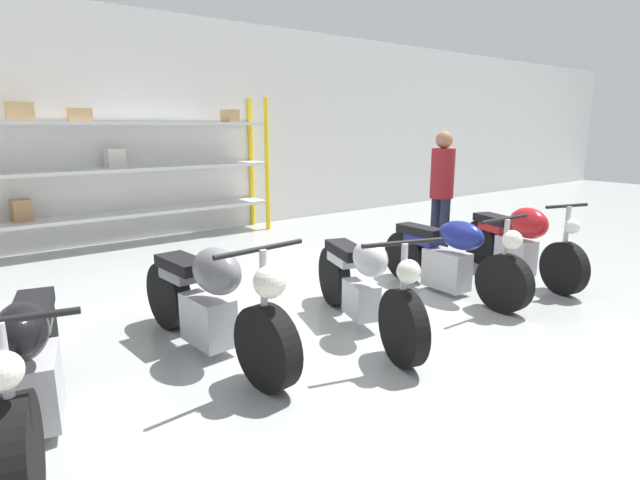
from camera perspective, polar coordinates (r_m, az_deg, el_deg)
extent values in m
plane|color=#9EA3A0|center=(4.92, 2.88, -8.81)|extent=(30.00, 30.00, 0.00)
cube|color=white|center=(8.77, -18.17, 12.12)|extent=(30.00, 0.08, 3.60)
cylinder|color=yellow|center=(8.95, -6.08, 8.53)|extent=(0.08, 0.08, 2.31)
cylinder|color=yellow|center=(9.42, -7.85, 8.69)|extent=(0.08, 0.08, 2.31)
cube|color=silver|center=(8.32, -20.87, 2.86)|extent=(4.69, 0.55, 0.05)
cube|color=silver|center=(8.24, -21.25, 7.55)|extent=(4.69, 0.55, 0.05)
cube|color=silver|center=(8.22, -21.64, 12.31)|extent=(4.69, 0.55, 0.05)
cube|color=silver|center=(8.31, -22.39, 8.65)|extent=(0.28, 0.24, 0.28)
cube|color=tan|center=(7.96, -31.11, 12.47)|extent=(0.35, 0.31, 0.24)
cube|color=tan|center=(8.04, -25.80, 12.78)|extent=(0.32, 0.19, 0.18)
cube|color=#A87F51|center=(8.13, -30.97, 2.92)|extent=(0.25, 0.28, 0.31)
cube|color=tan|center=(8.81, -10.27, 13.80)|extent=(0.22, 0.33, 0.21)
cylinder|color=black|center=(2.90, -31.27, -20.51)|extent=(0.29, 0.63, 0.61)
cylinder|color=black|center=(4.17, -29.09, -10.06)|extent=(0.29, 0.63, 0.61)
cube|color=#ADADB2|center=(3.58, -29.83, -14.43)|extent=(0.39, 0.55, 0.41)
ellipsoid|color=black|center=(3.25, -30.93, -8.94)|extent=(0.37, 0.49, 0.32)
cube|color=black|center=(3.77, -30.00, -6.77)|extent=(0.35, 0.63, 0.10)
cube|color=black|center=(3.85, -29.79, -7.81)|extent=(0.28, 0.45, 0.12)
cylinder|color=#ADADB2|center=(2.76, -32.03, -14.46)|extent=(0.06, 0.06, 0.66)
sphere|color=silver|center=(2.64, -32.57, -12.52)|extent=(0.18, 0.18, 0.18)
cylinder|color=black|center=(3.57, -6.08, -12.12)|extent=(0.20, 0.63, 0.61)
cylinder|color=black|center=(4.79, -16.91, -6.04)|extent=(0.20, 0.63, 0.61)
cube|color=#ADADB2|center=(4.21, -12.66, -8.86)|extent=(0.31, 0.50, 0.40)
ellipsoid|color=slate|center=(3.93, -11.73, -3.51)|extent=(0.35, 0.54, 0.36)
cube|color=black|center=(4.42, -15.45, -2.62)|extent=(0.30, 0.58, 0.10)
cube|color=slate|center=(4.48, -15.67, -3.60)|extent=(0.25, 0.41, 0.12)
cylinder|color=#ADADB2|center=(3.46, -6.41, -6.74)|extent=(0.05, 0.05, 0.70)
sphere|color=silver|center=(3.36, -5.77, -4.79)|extent=(0.23, 0.23, 0.23)
cylinder|color=black|center=(3.38, -6.86, -1.02)|extent=(0.71, 0.10, 0.04)
cylinder|color=black|center=(3.94, 9.46, -9.83)|extent=(0.30, 0.62, 0.61)
cylinder|color=black|center=(5.17, 1.60, -4.12)|extent=(0.30, 0.62, 0.61)
cube|color=#ADADB2|center=(4.59, 4.71, -6.77)|extent=(0.33, 0.43, 0.32)
ellipsoid|color=#B7B7BF|center=(4.32, 5.74, -2.10)|extent=(0.39, 0.49, 0.32)
cube|color=black|center=(4.80, 3.01, -1.13)|extent=(0.39, 0.63, 0.10)
cube|color=#B7B7BF|center=(4.88, 2.71, -1.99)|extent=(0.31, 0.45, 0.12)
cylinder|color=#ADADB2|center=(3.84, 9.50, -5.20)|extent=(0.06, 0.06, 0.66)
sphere|color=silver|center=(3.75, 10.09, -3.56)|extent=(0.18, 0.18, 0.18)
cylinder|color=black|center=(3.78, 9.46, -0.32)|extent=(0.65, 0.24, 0.04)
cylinder|color=black|center=(5.29, 20.28, -4.65)|extent=(0.17, 0.59, 0.59)
cylinder|color=black|center=(6.11, 9.79, -1.73)|extent=(0.17, 0.59, 0.59)
cube|color=#ADADB2|center=(5.71, 14.25, -3.28)|extent=(0.28, 0.52, 0.42)
ellipsoid|color=navy|center=(5.51, 15.83, 0.51)|extent=(0.28, 0.57, 0.31)
cube|color=black|center=(5.90, 11.36, 1.07)|extent=(0.24, 0.58, 0.10)
cube|color=navy|center=(5.90, 11.51, 0.17)|extent=(0.20, 0.41, 0.12)
cylinder|color=#ADADB2|center=(5.22, 20.37, -1.24)|extent=(0.05, 0.05, 0.64)
sphere|color=silver|center=(5.15, 21.12, 0.00)|extent=(0.19, 0.19, 0.19)
cylinder|color=black|center=(5.17, 20.37, 2.27)|extent=(0.70, 0.06, 0.04)
cylinder|color=black|center=(6.10, 26.10, -2.92)|extent=(0.29, 0.60, 0.59)
cylinder|color=black|center=(7.09, 17.95, -0.19)|extent=(0.29, 0.60, 0.59)
cube|color=#ADADB2|center=(6.62, 21.40, -1.60)|extent=(0.36, 0.56, 0.43)
ellipsoid|color=#B2191E|center=(6.41, 22.73, 1.80)|extent=(0.45, 0.62, 0.36)
cube|color=black|center=(6.84, 19.36, 2.24)|extent=(0.41, 0.62, 0.10)
cube|color=#B2191E|center=(6.85, 19.36, 1.49)|extent=(0.33, 0.45, 0.12)
cylinder|color=#ADADB2|center=(6.04, 26.28, 0.26)|extent=(0.06, 0.06, 0.68)
sphere|color=silver|center=(5.97, 26.89, 1.37)|extent=(0.16, 0.16, 0.16)
cylinder|color=black|center=(6.00, 26.39, 3.51)|extent=(0.55, 0.20, 0.04)
cylinder|color=#1E2338|center=(7.24, 13.00, 1.45)|extent=(0.13, 0.13, 0.85)
cylinder|color=#1E2338|center=(7.12, 14.01, 1.20)|extent=(0.13, 0.13, 0.85)
cylinder|color=maroon|center=(7.07, 13.82, 7.40)|extent=(0.35, 0.35, 0.67)
sphere|color=#9E7051|center=(7.05, 14.02, 11.06)|extent=(0.23, 0.23, 0.23)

